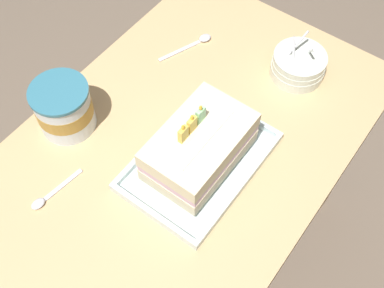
# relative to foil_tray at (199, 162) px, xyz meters

# --- Properties ---
(ground_plane) EXTENTS (8.00, 8.00, 0.00)m
(ground_plane) POSITION_rel_foil_tray_xyz_m (0.04, 0.07, -0.71)
(ground_plane) COLOR #6B5B4C
(dining_table) EXTENTS (1.02, 0.68, 0.71)m
(dining_table) POSITION_rel_foil_tray_xyz_m (0.04, 0.07, -0.12)
(dining_table) COLOR tan
(dining_table) RESTS_ON ground_plane
(foil_tray) EXTENTS (0.34, 0.24, 0.02)m
(foil_tray) POSITION_rel_foil_tray_xyz_m (0.00, 0.00, 0.00)
(foil_tray) COLOR silver
(foil_tray) RESTS_ON dining_table
(birthday_cake) EXTENTS (0.24, 0.15, 0.15)m
(birthday_cake) POSITION_rel_foil_tray_xyz_m (0.00, 0.00, 0.07)
(birthday_cake) COLOR beige
(birthday_cake) RESTS_ON foil_tray
(bowl_stack) EXTENTS (0.14, 0.14, 0.12)m
(bowl_stack) POSITION_rel_foil_tray_xyz_m (0.37, -0.04, 0.03)
(bowl_stack) COLOR silver
(bowl_stack) RESTS_ON dining_table
(ice_cream_tub) EXTENTS (0.14, 0.14, 0.12)m
(ice_cream_tub) POSITION_rel_foil_tray_xyz_m (-0.09, 0.32, 0.06)
(ice_cream_tub) COLOR white
(ice_cream_tub) RESTS_ON dining_table
(serving_spoon_near_tray) EXTENTS (0.14, 0.03, 0.01)m
(serving_spoon_near_tray) POSITION_rel_foil_tray_xyz_m (-0.27, 0.22, -0.00)
(serving_spoon_near_tray) COLOR silver
(serving_spoon_near_tray) RESTS_ON dining_table
(serving_spoon_by_bowls) EXTENTS (0.16, 0.08, 0.01)m
(serving_spoon_by_bowls) POSITION_rel_foil_tray_xyz_m (0.31, 0.22, -0.00)
(serving_spoon_by_bowls) COLOR silver
(serving_spoon_by_bowls) RESTS_ON dining_table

